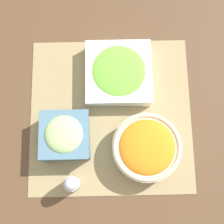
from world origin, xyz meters
TOP-DOWN VIEW (x-y plane):
  - ground_plane at (0.00, 0.00)m, footprint 3.00×3.00m
  - placemat at (0.00, 0.00)m, footprint 0.46×0.46m
  - cucumber_bowl at (-0.07, 0.13)m, footprint 0.14×0.14m
  - lettuce_bowl at (0.12, -0.02)m, footprint 0.19×0.19m
  - carrot_bowl at (-0.10, -0.09)m, footprint 0.19×0.19m
  - pepper_shaker at (-0.19, 0.11)m, footprint 0.04×0.04m

SIDE VIEW (x-z plane):
  - ground_plane at x=0.00m, z-range 0.00..0.00m
  - placemat at x=0.00m, z-range 0.00..0.00m
  - lettuce_bowl at x=0.12m, z-range 0.01..0.06m
  - carrot_bowl at x=-0.10m, z-range 0.01..0.08m
  - cucumber_bowl at x=-0.07m, z-range 0.00..0.09m
  - pepper_shaker at x=-0.19m, z-range 0.00..0.09m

